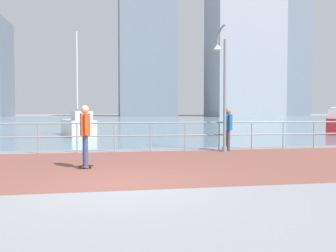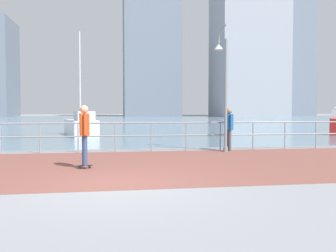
# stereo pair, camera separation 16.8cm
# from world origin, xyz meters

# --- Properties ---
(ground) EXTENTS (220.00, 220.00, 0.00)m
(ground) POSITION_xyz_m (0.00, 40.00, 0.00)
(ground) COLOR gray
(brick_paving) EXTENTS (28.00, 6.69, 0.01)m
(brick_paving) POSITION_xyz_m (0.00, 2.74, 0.00)
(brick_paving) COLOR brown
(brick_paving) RESTS_ON ground
(harbor_water) EXTENTS (180.00, 88.00, 0.00)m
(harbor_water) POSITION_xyz_m (0.00, 51.08, 0.00)
(harbor_water) COLOR #6B899E
(harbor_water) RESTS_ON ground
(waterfront_railing) EXTENTS (25.25, 0.06, 1.15)m
(waterfront_railing) POSITION_xyz_m (0.00, 6.08, 0.79)
(waterfront_railing) COLOR #8C99A3
(waterfront_railing) RESTS_ON ground
(lamppost) EXTENTS (0.41, 0.80, 4.94)m
(lamppost) POSITION_xyz_m (4.18, 5.65, 2.73)
(lamppost) COLOR gray
(lamppost) RESTS_ON ground
(skateboarder) EXTENTS (0.41, 0.56, 1.75)m
(skateboarder) POSITION_xyz_m (-0.87, 2.28, 1.05)
(skateboarder) COLOR black
(skateboarder) RESTS_ON ground
(bystander) EXTENTS (0.25, 0.55, 1.69)m
(bystander) POSITION_xyz_m (4.45, 5.73, 1.00)
(bystander) COLOR #4C4C51
(bystander) RESTS_ON ground
(sailboat_blue) EXTENTS (2.58, 4.91, 6.59)m
(sailboat_blue) POSITION_xyz_m (-2.10, 15.32, 0.63)
(sailboat_blue) COLOR white
(sailboat_blue) RESTS_ON ground
(tower_concrete) EXTENTS (15.04, 13.88, 41.22)m
(tower_concrete) POSITION_xyz_m (10.46, 90.06, 19.78)
(tower_concrete) COLOR slate
(tower_concrete) RESTS_ON ground
(tower_glass) EXTENTS (15.52, 10.18, 48.72)m
(tower_glass) POSITION_xyz_m (52.16, 94.31, 23.52)
(tower_glass) COLOR slate
(tower_glass) RESTS_ON ground
(tower_slate) EXTENTS (17.61, 14.41, 36.10)m
(tower_slate) POSITION_xyz_m (35.52, 82.23, 17.22)
(tower_slate) COLOR #A3A8B2
(tower_slate) RESTS_ON ground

